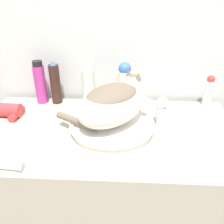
{
  "coord_description": "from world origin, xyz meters",
  "views": [
    {
      "loc": [
        0.07,
        -0.53,
        1.36
      ],
      "look_at": [
        0.02,
        0.27,
        0.93
      ],
      "focal_mm": 38.0,
      "sensor_mm": 36.0,
      "label": 1
    }
  ],
  "objects_px": {
    "deodorant_stick": "(209,91)",
    "hairspray_can_black": "(55,83)",
    "faucet": "(160,110)",
    "soap_pump_bottle": "(88,86)",
    "hair_dryer": "(7,111)",
    "shampoo_bottle_tall": "(40,83)",
    "cat": "(113,102)",
    "lotion_bottle_white": "(124,84)"
  },
  "relations": [
    {
      "from": "lotion_bottle_white",
      "to": "hair_dryer",
      "type": "xyz_separation_m",
      "value": [
        -0.52,
        -0.15,
        -0.08
      ]
    },
    {
      "from": "deodorant_stick",
      "to": "lotion_bottle_white",
      "type": "relative_size",
      "value": 0.74
    },
    {
      "from": "deodorant_stick",
      "to": "shampoo_bottle_tall",
      "type": "xyz_separation_m",
      "value": [
        -0.81,
        0.0,
        0.03
      ]
    },
    {
      "from": "faucet",
      "to": "soap_pump_bottle",
      "type": "relative_size",
      "value": 0.66
    },
    {
      "from": "deodorant_stick",
      "to": "lotion_bottle_white",
      "type": "height_order",
      "value": "lotion_bottle_white"
    },
    {
      "from": "faucet",
      "to": "soap_pump_bottle",
      "type": "xyz_separation_m",
      "value": [
        -0.32,
        0.19,
        0.02
      ]
    },
    {
      "from": "lotion_bottle_white",
      "to": "shampoo_bottle_tall",
      "type": "xyz_separation_m",
      "value": [
        -0.41,
        0.0,
        -0.0
      ]
    },
    {
      "from": "hair_dryer",
      "to": "cat",
      "type": "bearing_deg",
      "value": 172.94
    },
    {
      "from": "soap_pump_bottle",
      "to": "hair_dryer",
      "type": "xyz_separation_m",
      "value": [
        -0.35,
        -0.15,
        -0.06
      ]
    },
    {
      "from": "cat",
      "to": "shampoo_bottle_tall",
      "type": "distance_m",
      "value": 0.44
    },
    {
      "from": "cat",
      "to": "deodorant_stick",
      "type": "bearing_deg",
      "value": -22.34
    },
    {
      "from": "faucet",
      "to": "soap_pump_bottle",
      "type": "bearing_deg",
      "value": -46.4
    },
    {
      "from": "hairspray_can_black",
      "to": "shampoo_bottle_tall",
      "type": "height_order",
      "value": "hairspray_can_black"
    },
    {
      "from": "hairspray_can_black",
      "to": "faucet",
      "type": "bearing_deg",
      "value": -21.43
    },
    {
      "from": "faucet",
      "to": "hair_dryer",
      "type": "height_order",
      "value": "faucet"
    },
    {
      "from": "faucet",
      "to": "hair_dryer",
      "type": "relative_size",
      "value": 0.92
    },
    {
      "from": "cat",
      "to": "soap_pump_bottle",
      "type": "height_order",
      "value": "cat"
    },
    {
      "from": "deodorant_stick",
      "to": "shampoo_bottle_tall",
      "type": "height_order",
      "value": "shampoo_bottle_tall"
    },
    {
      "from": "deodorant_stick",
      "to": "lotion_bottle_white",
      "type": "bearing_deg",
      "value": 180.0
    },
    {
      "from": "cat",
      "to": "hair_dryer",
      "type": "height_order",
      "value": "cat"
    },
    {
      "from": "soap_pump_bottle",
      "to": "hairspray_can_black",
      "type": "height_order",
      "value": "hairspray_can_black"
    },
    {
      "from": "soap_pump_bottle",
      "to": "hairspray_can_black",
      "type": "bearing_deg",
      "value": -180.0
    },
    {
      "from": "lotion_bottle_white",
      "to": "shampoo_bottle_tall",
      "type": "distance_m",
      "value": 0.41
    },
    {
      "from": "lotion_bottle_white",
      "to": "hair_dryer",
      "type": "bearing_deg",
      "value": -163.53
    },
    {
      "from": "hair_dryer",
      "to": "hairspray_can_black",
      "type": "bearing_deg",
      "value": -137.26
    },
    {
      "from": "deodorant_stick",
      "to": "hairspray_can_black",
      "type": "xyz_separation_m",
      "value": [
        -0.74,
        0.0,
        0.02
      ]
    },
    {
      "from": "cat",
      "to": "hairspray_can_black",
      "type": "distance_m",
      "value": 0.38
    },
    {
      "from": "cat",
      "to": "lotion_bottle_white",
      "type": "height_order",
      "value": "cat"
    },
    {
      "from": "deodorant_stick",
      "to": "hair_dryer",
      "type": "relative_size",
      "value": 1.02
    },
    {
      "from": "faucet",
      "to": "soap_pump_bottle",
      "type": "distance_m",
      "value": 0.37
    },
    {
      "from": "faucet",
      "to": "hair_dryer",
      "type": "distance_m",
      "value": 0.67
    },
    {
      "from": "faucet",
      "to": "cat",
      "type": "bearing_deg",
      "value": -1.39
    },
    {
      "from": "hair_dryer",
      "to": "shampoo_bottle_tall",
      "type": "bearing_deg",
      "value": -122.68
    },
    {
      "from": "faucet",
      "to": "hairspray_can_black",
      "type": "distance_m",
      "value": 0.52
    },
    {
      "from": "faucet",
      "to": "hairspray_can_black",
      "type": "relative_size",
      "value": 0.65
    },
    {
      "from": "faucet",
      "to": "shampoo_bottle_tall",
      "type": "height_order",
      "value": "shampoo_bottle_tall"
    },
    {
      "from": "cat",
      "to": "faucet",
      "type": "xyz_separation_m",
      "value": [
        0.19,
        0.05,
        -0.06
      ]
    },
    {
      "from": "soap_pump_bottle",
      "to": "shampoo_bottle_tall",
      "type": "xyz_separation_m",
      "value": [
        -0.24,
        -0.0,
        0.01
      ]
    },
    {
      "from": "faucet",
      "to": "hair_dryer",
      "type": "xyz_separation_m",
      "value": [
        -0.67,
        0.04,
        -0.04
      ]
    },
    {
      "from": "cat",
      "to": "shampoo_bottle_tall",
      "type": "xyz_separation_m",
      "value": [
        -0.37,
        0.24,
        -0.02
      ]
    },
    {
      "from": "hairspray_can_black",
      "to": "hair_dryer",
      "type": "relative_size",
      "value": 1.42
    },
    {
      "from": "lotion_bottle_white",
      "to": "hairspray_can_black",
      "type": "xyz_separation_m",
      "value": [
        -0.34,
        0.0,
        -0.0
      ]
    }
  ]
}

